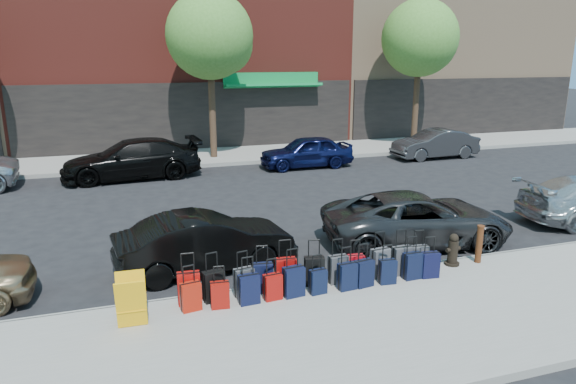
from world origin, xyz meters
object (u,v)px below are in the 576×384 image
object	(u,v)px
bollard	(479,243)
display_rack	(131,301)
tree_center	(213,38)
car_far_1	(132,159)
fire_hydrant	(453,250)
car_near_2	(417,219)
car_far_3	(435,144)
tree_right	(422,40)
suitcase_front_5	(314,271)
car_far_2	(306,152)
car_near_1	(206,242)

from	to	relation	value
bollard	display_rack	size ratio (longest dim) A/B	0.97
tree_center	car_far_1	world-z (taller)	tree_center
tree_center	car_far_1	size ratio (longest dim) A/B	1.38
fire_hydrant	car_near_2	distance (m)	1.81
car_far_3	tree_right	bearing A→B (deg)	164.71
suitcase_front_5	display_rack	world-z (taller)	suitcase_front_5
tree_center	suitcase_front_5	world-z (taller)	tree_center
tree_center	car_far_2	bearing A→B (deg)	-40.14
bollard	display_rack	xyz separation A→B (m)	(-7.49, -0.48, -0.00)
car_far_2	suitcase_front_5	bearing A→B (deg)	-19.16
car_near_2	car_far_2	distance (m)	9.64
bollard	car_far_1	size ratio (longest dim) A/B	0.16
car_far_1	tree_right	bearing A→B (deg)	96.77
bollard	car_near_1	distance (m)	6.12
bollard	car_near_2	bearing A→B (deg)	103.94
car_near_2	fire_hydrant	bearing A→B (deg)	-178.07
car_far_2	car_near_1	bearing A→B (deg)	-31.38
car_far_2	car_far_3	distance (m)	6.45
tree_center	car_near_1	world-z (taller)	tree_center
tree_right	tree_center	bearing A→B (deg)	180.00
car_far_1	car_far_3	bearing A→B (deg)	85.87
car_far_1	car_far_2	xyz separation A→B (m)	(7.19, -0.14, -0.09)
tree_center	fire_hydrant	xyz separation A→B (m)	(2.68, -14.25, -4.93)
display_rack	car_far_2	bearing A→B (deg)	59.93
fire_hydrant	car_far_3	bearing A→B (deg)	51.49
tree_center	car_near_2	distance (m)	13.64
display_rack	car_far_3	bearing A→B (deg)	42.88
suitcase_front_5	car_far_1	bearing A→B (deg)	116.05
car_near_2	car_far_2	xyz separation A→B (m)	(0.50, 9.63, 0.02)
car_far_2	car_far_3	size ratio (longest dim) A/B	0.98
suitcase_front_5	car_far_2	bearing A→B (deg)	81.32
tree_center	car_far_3	size ratio (longest dim) A/B	1.79
car_far_1	tree_center	bearing A→B (deg)	121.29
tree_right	car_near_1	bearing A→B (deg)	-136.23
tree_right	car_far_3	bearing A→B (deg)	-104.10
fire_hydrant	bollard	size ratio (longest dim) A/B	0.84
car_far_1	car_far_3	world-z (taller)	car_far_1
suitcase_front_5	car_near_1	size ratio (longest dim) A/B	0.24
tree_right	car_far_1	bearing A→B (deg)	-169.33
car_near_1	car_near_2	distance (m)	5.38
tree_right	bollard	world-z (taller)	tree_right
car_far_1	car_far_2	distance (m)	7.19
tree_right	car_near_1	world-z (taller)	tree_right
suitcase_front_5	car_near_2	bearing A→B (deg)	37.86
fire_hydrant	bollard	world-z (taller)	bollard
fire_hydrant	car_near_1	world-z (taller)	car_near_1
fire_hydrant	display_rack	size ratio (longest dim) A/B	0.81
tree_center	car_far_3	xyz separation A→B (m)	(9.81, -2.75, -4.74)
car_far_3	suitcase_front_5	bearing A→B (deg)	-43.37
display_rack	car_far_2	world-z (taller)	car_far_2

